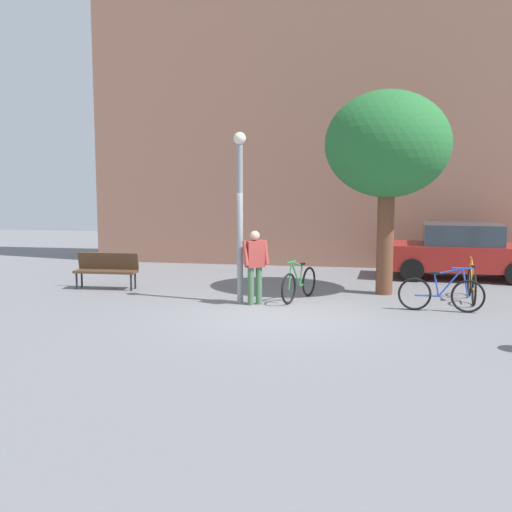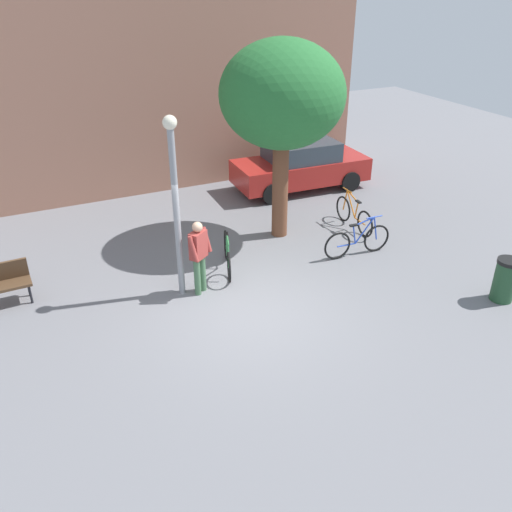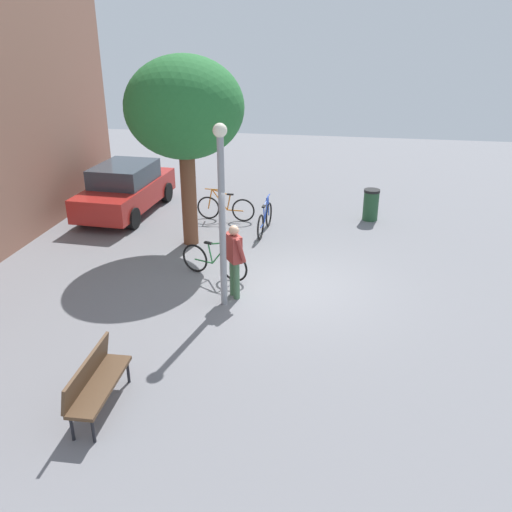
{
  "view_description": "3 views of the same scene",
  "coord_description": "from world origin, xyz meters",
  "px_view_note": "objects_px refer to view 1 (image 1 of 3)",
  "views": [
    {
      "loc": [
        1.81,
        -12.97,
        2.94
      ],
      "look_at": [
        -0.6,
        0.64,
        1.16
      ],
      "focal_mm": 45.29,
      "sensor_mm": 36.0,
      "label": 1
    },
    {
      "loc": [
        -3.94,
        -8.43,
        6.22
      ],
      "look_at": [
        0.36,
        0.55,
        0.91
      ],
      "focal_mm": 37.75,
      "sensor_mm": 36.0,
      "label": 2
    },
    {
      "loc": [
        -11.21,
        -1.17,
        5.62
      ],
      "look_at": [
        -0.32,
        0.69,
        0.84
      ],
      "focal_mm": 38.27,
      "sensor_mm": 36.0,
      "label": 3
    }
  ],
  "objects_px": {
    "person_by_lamppost": "(255,262)",
    "bicycle_green": "(299,284)",
    "lamppost": "(240,203)",
    "park_bench": "(107,267)",
    "bicycle_orange": "(472,284)",
    "bicycle_blue": "(442,294)",
    "plaza_tree": "(388,146)",
    "parked_car_red": "(462,251)"
  },
  "relations": [
    {
      "from": "park_bench",
      "to": "bicycle_green",
      "type": "distance_m",
      "value": 5.06
    },
    {
      "from": "plaza_tree",
      "to": "bicycle_orange",
      "type": "relative_size",
      "value": 2.71
    },
    {
      "from": "person_by_lamppost",
      "to": "bicycle_blue",
      "type": "distance_m",
      "value": 4.1
    },
    {
      "from": "park_bench",
      "to": "lamppost",
      "type": "bearing_deg",
      "value": -17.68
    },
    {
      "from": "park_bench",
      "to": "bicycle_green",
      "type": "bearing_deg",
      "value": -7.54
    },
    {
      "from": "plaza_tree",
      "to": "bicycle_orange",
      "type": "distance_m",
      "value": 3.81
    },
    {
      "from": "park_bench",
      "to": "bicycle_orange",
      "type": "distance_m",
      "value": 8.97
    },
    {
      "from": "lamppost",
      "to": "person_by_lamppost",
      "type": "xyz_separation_m",
      "value": [
        0.37,
        -0.16,
        -1.3
      ]
    },
    {
      "from": "plaza_tree",
      "to": "bicycle_green",
      "type": "height_order",
      "value": "plaza_tree"
    },
    {
      "from": "plaza_tree",
      "to": "bicycle_blue",
      "type": "distance_m",
      "value": 3.89
    },
    {
      "from": "person_by_lamppost",
      "to": "plaza_tree",
      "type": "relative_size",
      "value": 0.34
    },
    {
      "from": "parked_car_red",
      "to": "park_bench",
      "type": "bearing_deg",
      "value": -160.78
    },
    {
      "from": "park_bench",
      "to": "parked_car_red",
      "type": "height_order",
      "value": "parked_car_red"
    },
    {
      "from": "bicycle_orange",
      "to": "bicycle_green",
      "type": "relative_size",
      "value": 1.05
    },
    {
      "from": "plaza_tree",
      "to": "bicycle_orange",
      "type": "height_order",
      "value": "plaza_tree"
    },
    {
      "from": "person_by_lamppost",
      "to": "bicycle_green",
      "type": "bearing_deg",
      "value": 36.55
    },
    {
      "from": "plaza_tree",
      "to": "bicycle_blue",
      "type": "bearing_deg",
      "value": -57.93
    },
    {
      "from": "bicycle_blue",
      "to": "parked_car_red",
      "type": "height_order",
      "value": "parked_car_red"
    },
    {
      "from": "lamppost",
      "to": "park_bench",
      "type": "bearing_deg",
      "value": 162.32
    },
    {
      "from": "park_bench",
      "to": "plaza_tree",
      "type": "distance_m",
      "value": 7.64
    },
    {
      "from": "bicycle_blue",
      "to": "parked_car_red",
      "type": "relative_size",
      "value": 0.42
    },
    {
      "from": "bicycle_orange",
      "to": "bicycle_green",
      "type": "bearing_deg",
      "value": -171.0
    },
    {
      "from": "person_by_lamppost",
      "to": "bicycle_green",
      "type": "height_order",
      "value": "person_by_lamppost"
    },
    {
      "from": "person_by_lamppost",
      "to": "bicycle_orange",
      "type": "relative_size",
      "value": 0.92
    },
    {
      "from": "person_by_lamppost",
      "to": "park_bench",
      "type": "height_order",
      "value": "person_by_lamppost"
    },
    {
      "from": "person_by_lamppost",
      "to": "park_bench",
      "type": "distance_m",
      "value": 4.33
    },
    {
      "from": "parked_car_red",
      "to": "bicycle_green",
      "type": "bearing_deg",
      "value": -137.05
    },
    {
      "from": "lamppost",
      "to": "bicycle_blue",
      "type": "xyz_separation_m",
      "value": [
        4.43,
        -0.19,
        -1.88
      ]
    },
    {
      "from": "plaza_tree",
      "to": "bicycle_blue",
      "type": "relative_size",
      "value": 2.71
    },
    {
      "from": "parked_car_red",
      "to": "lamppost",
      "type": "bearing_deg",
      "value": -141.13
    },
    {
      "from": "lamppost",
      "to": "park_bench",
      "type": "relative_size",
      "value": 2.38
    },
    {
      "from": "park_bench",
      "to": "person_by_lamppost",
      "type": "bearing_deg",
      "value": -18.2
    },
    {
      "from": "bicycle_orange",
      "to": "bicycle_blue",
      "type": "xyz_separation_m",
      "value": [
        -0.81,
        -1.34,
        0.0
      ]
    },
    {
      "from": "bicycle_blue",
      "to": "parked_car_red",
      "type": "bearing_deg",
      "value": 77.61
    },
    {
      "from": "plaza_tree",
      "to": "person_by_lamppost",
      "type": "bearing_deg",
      "value": -147.64
    },
    {
      "from": "bicycle_orange",
      "to": "plaza_tree",
      "type": "bearing_deg",
      "value": 165.23
    },
    {
      "from": "person_by_lamppost",
      "to": "bicycle_green",
      "type": "distance_m",
      "value": 1.29
    },
    {
      "from": "park_bench",
      "to": "plaza_tree",
      "type": "relative_size",
      "value": 0.33
    },
    {
      "from": "person_by_lamppost",
      "to": "parked_car_red",
      "type": "bearing_deg",
      "value": 41.87
    },
    {
      "from": "plaza_tree",
      "to": "bicycle_blue",
      "type": "height_order",
      "value": "plaza_tree"
    },
    {
      "from": "person_by_lamppost",
      "to": "parked_car_red",
      "type": "relative_size",
      "value": 0.39
    },
    {
      "from": "lamppost",
      "to": "bicycle_orange",
      "type": "height_order",
      "value": "lamppost"
    }
  ]
}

